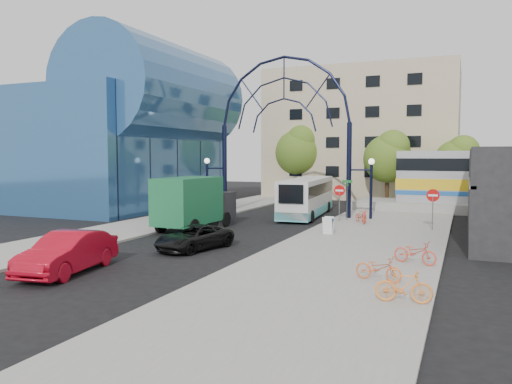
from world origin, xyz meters
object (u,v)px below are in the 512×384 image
at_px(bike_near_a, 361,216).
at_px(tree_north_a, 389,156).
at_px(sandwich_board, 328,223).
at_px(bike_near_b, 365,217).
at_px(bike_far_b, 404,286).
at_px(red_sedan, 68,253).
at_px(bike_far_c, 378,268).
at_px(gateway_arch, 284,103).
at_px(street_name_sign, 347,191).
at_px(black_suv, 194,237).
at_px(stop_sign, 339,194).
at_px(green_truck, 195,203).
at_px(tree_north_b, 300,150).
at_px(tree_north_c, 459,159).
at_px(bike_far_a, 415,252).
at_px(city_bus, 307,196).
at_px(do_not_enter_sign, 433,199).

bearing_deg(bike_near_a, tree_north_a, 56.38).
xyz_separation_m(sandwich_board, tree_north_a, (0.52, 19.95, 3.86)).
relative_size(bike_near_b, bike_far_b, 0.89).
xyz_separation_m(red_sedan, bike_far_c, (11.52, 3.01, -0.23)).
xyz_separation_m(gateway_arch, street_name_sign, (5.20, -1.40, -6.43)).
bearing_deg(black_suv, bike_far_c, -6.36).
relative_size(stop_sign, street_name_sign, 0.89).
bearing_deg(green_truck, tree_north_b, 94.93).
height_order(street_name_sign, red_sedan, street_name_sign).
height_order(street_name_sign, tree_north_c, tree_north_c).
relative_size(tree_north_b, bike_far_a, 4.36).
bearing_deg(tree_north_c, bike_far_b, -91.63).
relative_size(tree_north_b, green_truck, 1.21).
xyz_separation_m(stop_sign, red_sedan, (-6.31, -18.81, -1.19)).
distance_m(stop_sign, green_truck, 10.08).
xyz_separation_m(city_bus, black_suv, (-1.01, -15.44, -0.90)).
bearing_deg(bike_far_a, do_not_enter_sign, 18.74).
distance_m(tree_north_b, tree_north_c, 16.15).
relative_size(tree_north_a, black_suv, 1.62).
bearing_deg(tree_north_a, stop_sign, -95.42).
xyz_separation_m(gateway_arch, tree_north_b, (-3.88, 15.93, -3.29)).
bearing_deg(tree_north_c, tree_north_a, -161.56).
bearing_deg(gateway_arch, city_bus, 27.30).
bearing_deg(bike_near_b, black_suv, -121.06).
distance_m(street_name_sign, green_truck, 10.78).
xyz_separation_m(sandwich_board, tree_north_c, (6.52, 21.95, 3.53)).
bearing_deg(bike_far_c, black_suv, 84.88).
bearing_deg(bike_far_a, tree_north_b, 45.14).
bearing_deg(tree_north_a, bike_near_b, -87.73).
xyz_separation_m(tree_north_a, bike_near_b, (0.59, -14.79, -4.03)).
xyz_separation_m(sandwich_board, bike_far_a, (5.35, -6.31, -0.14)).
bearing_deg(sandwich_board, gateway_arch, 124.91).
relative_size(gateway_arch, green_truck, 2.07).
bearing_deg(tree_north_c, bike_near_a, -109.64).
height_order(street_name_sign, black_suv, street_name_sign).
height_order(tree_north_a, bike_far_c, tree_north_a).
xyz_separation_m(tree_north_c, red_sedan, (-13.64, -34.74, -3.47)).
xyz_separation_m(gateway_arch, bike_far_c, (10.01, -17.81, -7.98)).
relative_size(tree_north_a, bike_near_b, 4.59).
relative_size(black_suv, bike_far_c, 2.48).
height_order(city_bus, bike_far_c, city_bus).
bearing_deg(tree_north_a, bike_near_a, -89.15).
xyz_separation_m(do_not_enter_sign, green_truck, (-13.72, -4.70, -0.33)).
relative_size(street_name_sign, bike_near_a, 1.77).
xyz_separation_m(tree_north_c, green_truck, (-14.84, -22.62, -2.63)).
bearing_deg(tree_north_c, gateway_arch, -131.04).
distance_m(bike_near_a, bike_far_a, 12.89).
distance_m(sandwich_board, city_bus, 9.74).
height_order(green_truck, bike_far_b, green_truck).
xyz_separation_m(green_truck, red_sedan, (1.21, -12.12, -0.84)).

